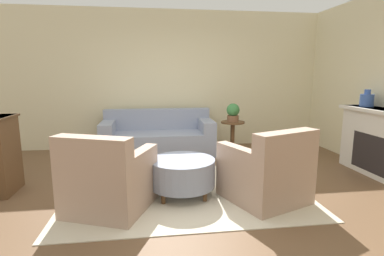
{
  "coord_description": "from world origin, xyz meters",
  "views": [
    {
      "loc": [
        -0.44,
        -3.66,
        1.51
      ],
      "look_at": [
        0.15,
        0.55,
        0.75
      ],
      "focal_mm": 28.0,
      "sensor_mm": 36.0,
      "label": 1
    }
  ],
  "objects_px": {
    "ottoman_table": "(182,172)",
    "side_table": "(233,133)",
    "couch": "(158,138)",
    "potted_plant_on_side_table": "(233,112)",
    "vase_mantel_near": "(367,100)",
    "armchair_left": "(108,181)",
    "armchair_right": "(267,174)"
  },
  "relations": [
    {
      "from": "ottoman_table",
      "to": "couch",
      "type": "bearing_deg",
      "value": 96.51
    },
    {
      "from": "armchair_left",
      "to": "side_table",
      "type": "bearing_deg",
      "value": 46.76
    },
    {
      "from": "armchair_right",
      "to": "ottoman_table",
      "type": "xyz_separation_m",
      "value": [
        -0.99,
        0.33,
        -0.05
      ]
    },
    {
      "from": "potted_plant_on_side_table",
      "to": "armchair_right",
      "type": "bearing_deg",
      "value": -94.45
    },
    {
      "from": "armchair_left",
      "to": "armchair_right",
      "type": "height_order",
      "value": "same"
    },
    {
      "from": "ottoman_table",
      "to": "armchair_right",
      "type": "bearing_deg",
      "value": -18.27
    },
    {
      "from": "ottoman_table",
      "to": "side_table",
      "type": "distance_m",
      "value": 2.17
    },
    {
      "from": "ottoman_table",
      "to": "potted_plant_on_side_table",
      "type": "height_order",
      "value": "potted_plant_on_side_table"
    },
    {
      "from": "side_table",
      "to": "potted_plant_on_side_table",
      "type": "relative_size",
      "value": 1.86
    },
    {
      "from": "armchair_left",
      "to": "vase_mantel_near",
      "type": "xyz_separation_m",
      "value": [
        3.86,
        1.01,
        0.77
      ]
    },
    {
      "from": "couch",
      "to": "armchair_right",
      "type": "bearing_deg",
      "value": -63.16
    },
    {
      "from": "side_table",
      "to": "armchair_left",
      "type": "bearing_deg",
      "value": -133.24
    },
    {
      "from": "couch",
      "to": "armchair_left",
      "type": "distance_m",
      "value": 2.52
    },
    {
      "from": "ottoman_table",
      "to": "vase_mantel_near",
      "type": "bearing_deg",
      "value": 12.87
    },
    {
      "from": "couch",
      "to": "potted_plant_on_side_table",
      "type": "height_order",
      "value": "potted_plant_on_side_table"
    },
    {
      "from": "couch",
      "to": "vase_mantel_near",
      "type": "xyz_separation_m",
      "value": [
        3.24,
        -1.42,
        0.81
      ]
    },
    {
      "from": "side_table",
      "to": "vase_mantel_near",
      "type": "relative_size",
      "value": 2.35
    },
    {
      "from": "armchair_right",
      "to": "couch",
      "type": "bearing_deg",
      "value": 116.84
    },
    {
      "from": "couch",
      "to": "side_table",
      "type": "height_order",
      "value": "couch"
    },
    {
      "from": "couch",
      "to": "side_table",
      "type": "relative_size",
      "value": 3.29
    },
    {
      "from": "armchair_left",
      "to": "potted_plant_on_side_table",
      "type": "height_order",
      "value": "potted_plant_on_side_table"
    },
    {
      "from": "couch",
      "to": "side_table",
      "type": "xyz_separation_m",
      "value": [
        1.4,
        -0.28,
        0.12
      ]
    },
    {
      "from": "armchair_right",
      "to": "ottoman_table",
      "type": "relative_size",
      "value": 1.32
    },
    {
      "from": "armchair_left",
      "to": "vase_mantel_near",
      "type": "height_order",
      "value": "vase_mantel_near"
    },
    {
      "from": "ottoman_table",
      "to": "side_table",
      "type": "height_order",
      "value": "side_table"
    },
    {
      "from": "armchair_left",
      "to": "ottoman_table",
      "type": "distance_m",
      "value": 0.93
    },
    {
      "from": "side_table",
      "to": "vase_mantel_near",
      "type": "distance_m",
      "value": 2.27
    },
    {
      "from": "vase_mantel_near",
      "to": "potted_plant_on_side_table",
      "type": "relative_size",
      "value": 0.79
    },
    {
      "from": "couch",
      "to": "side_table",
      "type": "distance_m",
      "value": 1.43
    },
    {
      "from": "side_table",
      "to": "potted_plant_on_side_table",
      "type": "xyz_separation_m",
      "value": [
        -0.0,
        0.0,
        0.39
      ]
    },
    {
      "from": "armchair_left",
      "to": "armchair_right",
      "type": "xyz_separation_m",
      "value": [
        1.86,
        -0.0,
        0.0
      ]
    },
    {
      "from": "armchair_right",
      "to": "vase_mantel_near",
      "type": "xyz_separation_m",
      "value": [
        2.01,
        1.01,
        0.77
      ]
    }
  ]
}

